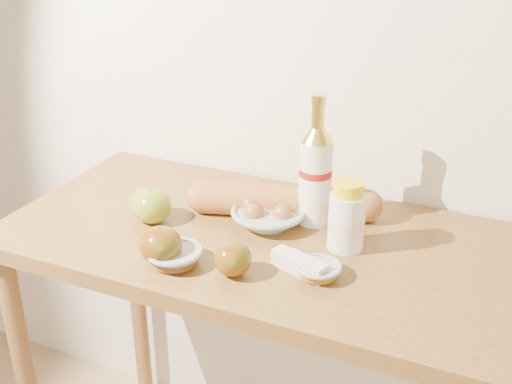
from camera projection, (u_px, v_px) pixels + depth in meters
back_wall at (316, 32)px, 1.57m from camera, size 3.50×0.02×2.60m
table at (261, 280)px, 1.52m from camera, size 1.20×0.60×0.90m
bourbon_bottle at (316, 173)px, 1.47m from camera, size 0.09×0.09×0.31m
cream_bottle at (347, 218)px, 1.38m from camera, size 0.09×0.09×0.16m
egg_bowl at (268, 214)px, 1.51m from camera, size 0.23×0.23×0.06m
baguette at (284, 201)px, 1.54m from camera, size 0.47×0.22×0.08m
apple_yellowgreen at (149, 204)px, 1.52m from camera, size 0.11×0.11×0.08m
apple_redgreen_front at (161, 245)px, 1.34m from camera, size 0.10×0.10×0.08m
apple_redgreen_right at (233, 259)px, 1.30m from camera, size 0.10×0.10×0.07m
sugar_bowl at (175, 256)px, 1.35m from camera, size 0.14×0.14×0.03m
syrup_bowl at (318, 270)px, 1.30m from camera, size 0.11×0.11×0.03m
butter_stick at (299, 264)px, 1.32m from camera, size 0.13×0.07×0.04m
apple_extra at (152, 206)px, 1.51m from camera, size 0.11×0.11×0.08m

